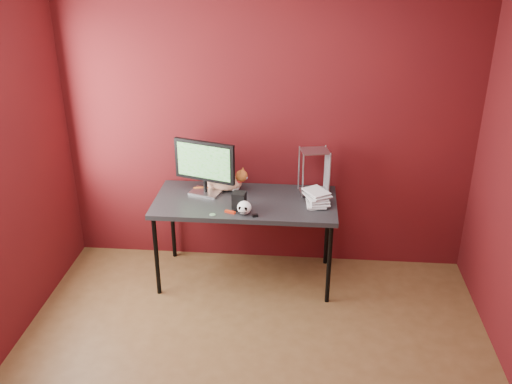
# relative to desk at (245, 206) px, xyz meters

# --- Properties ---
(room) EXTENTS (3.52, 3.52, 2.61)m
(room) POSITION_rel_desk_xyz_m (0.15, -1.37, 0.75)
(room) COLOR #51361B
(room) RESTS_ON ground
(desk) EXTENTS (1.50, 0.70, 0.75)m
(desk) POSITION_rel_desk_xyz_m (0.00, 0.00, 0.00)
(desk) COLOR black
(desk) RESTS_ON ground
(monitor) EXTENTS (0.52, 0.24, 0.47)m
(monitor) POSITION_rel_desk_xyz_m (-0.35, 0.10, 0.31)
(monitor) COLOR #A4A4A9
(monitor) RESTS_ON desk
(cat) EXTENTS (0.47, 0.22, 0.22)m
(cat) POSITION_rel_desk_xyz_m (-0.20, 0.19, 0.13)
(cat) COLOR orange
(cat) RESTS_ON desk
(skull_mug) EXTENTS (0.11, 0.11, 0.11)m
(skull_mug) POSITION_rel_desk_xyz_m (0.02, -0.25, 0.11)
(skull_mug) COLOR white
(skull_mug) RESTS_ON desk
(speaker) EXTENTS (0.13, 0.13, 0.14)m
(speaker) POSITION_rel_desk_xyz_m (-0.03, -0.16, 0.12)
(speaker) COLOR black
(speaker) RESTS_ON desk
(book_stack) EXTENTS (0.24, 0.26, 1.25)m
(book_stack) POSITION_rel_desk_xyz_m (0.52, -0.03, 0.67)
(book_stack) COLOR beige
(book_stack) RESTS_ON desk
(wire_rack) EXTENTS (0.26, 0.22, 0.39)m
(wire_rack) POSITION_rel_desk_xyz_m (0.56, 0.20, 0.24)
(wire_rack) COLOR #A4A4A9
(wire_rack) RESTS_ON desk
(pocket_knife) EXTENTS (0.09, 0.05, 0.02)m
(pocket_knife) POSITION_rel_desk_xyz_m (-0.09, -0.24, 0.06)
(pocket_knife) COLOR #AF250D
(pocket_knife) RESTS_ON desk
(black_gadget) EXTENTS (0.05, 0.04, 0.02)m
(black_gadget) POSITION_rel_desk_xyz_m (0.11, -0.29, 0.06)
(black_gadget) COLOR black
(black_gadget) RESTS_ON desk
(washer) EXTENTS (0.05, 0.05, 0.00)m
(washer) POSITION_rel_desk_xyz_m (-0.23, -0.29, 0.05)
(washer) COLOR #A4A4A9
(washer) RESTS_ON desk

